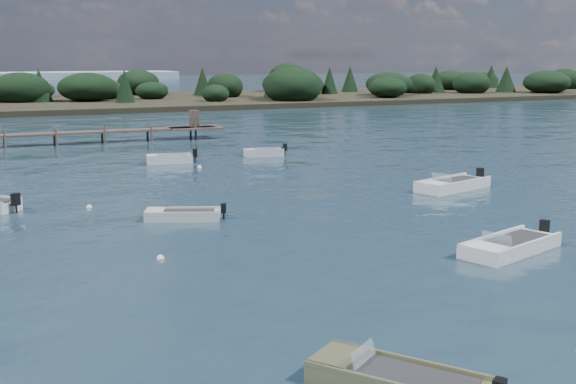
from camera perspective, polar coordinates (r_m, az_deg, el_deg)
name	(u,v)px	position (r m, az deg, el deg)	size (l,w,h in m)	color
ground	(128,128)	(81.32, -12.53, 4.92)	(400.00, 400.00, 0.00)	#152732
dinghy_near_olive	(398,384)	(18.17, 8.71, -14.76)	(3.81, 4.50, 1.15)	#636242
dinghy_mid_grey	(183,217)	(35.78, -8.31, -1.94)	(3.95, 2.63, 0.99)	#B4B8BB
dinghy_mid_white_b	(452,186)	(44.38, 12.87, 0.43)	(5.55, 3.28, 1.36)	silver
tender_far_white	(170,161)	(54.59, -9.33, 2.46)	(3.82, 1.95, 1.28)	silver
dinghy_mid_white_a	(510,248)	(30.99, 17.15, -4.26)	(5.36, 3.29, 1.24)	silver
tender_far_grey_b	(264,154)	(57.68, -1.91, 3.03)	(3.50, 1.62, 1.18)	#B4B8BB
buoy_b	(528,233)	(34.57, 18.43, -3.07)	(0.32, 0.32, 0.32)	silver
buoy_c	(161,259)	(29.14, -10.04, -5.21)	(0.32, 0.32, 0.32)	silver
buoy_e	(199,167)	(52.13, -7.01, 1.94)	(0.32, 0.32, 0.32)	silver
buoy_extra_a	(89,208)	(39.56, -15.43, -1.20)	(0.32, 0.32, 0.32)	silver
far_headland	(225,90)	(126.30, -5.01, 8.03)	(190.00, 40.00, 5.80)	black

